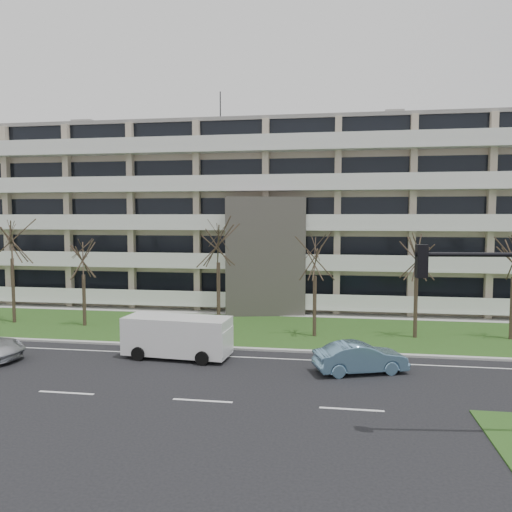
# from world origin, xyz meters

# --- Properties ---
(ground) EXTENTS (160.00, 160.00, 0.00)m
(ground) POSITION_xyz_m (0.00, 0.00, 0.00)
(ground) COLOR black
(ground) RESTS_ON ground
(grass_verge) EXTENTS (90.00, 10.00, 0.06)m
(grass_verge) POSITION_xyz_m (0.00, 13.00, 0.03)
(grass_verge) COLOR #2C4818
(grass_verge) RESTS_ON ground
(curb) EXTENTS (90.00, 0.35, 0.12)m
(curb) POSITION_xyz_m (0.00, 8.00, 0.06)
(curb) COLOR #B2B2AD
(curb) RESTS_ON ground
(sidewalk) EXTENTS (90.00, 2.00, 0.08)m
(sidewalk) POSITION_xyz_m (0.00, 18.50, 0.04)
(sidewalk) COLOR #B2B2AD
(sidewalk) RESTS_ON ground
(lane_edge_line) EXTENTS (90.00, 0.12, 0.01)m
(lane_edge_line) POSITION_xyz_m (0.00, 6.50, 0.01)
(lane_edge_line) COLOR white
(lane_edge_line) RESTS_ON ground
(apartment_building) EXTENTS (60.50, 15.10, 18.75)m
(apartment_building) POSITION_xyz_m (-0.01, 25.32, 7.61)
(apartment_building) COLOR #C1B196
(apartment_building) RESTS_ON ground
(blue_sedan) EXTENTS (4.71, 2.92, 1.47)m
(blue_sedan) POSITION_xyz_m (6.57, 4.78, 0.73)
(blue_sedan) COLOR #6C9ABC
(blue_sedan) RESTS_ON ground
(white_van) EXTENTS (5.79, 2.69, 2.19)m
(white_van) POSITION_xyz_m (-2.89, 5.95, 1.31)
(white_van) COLOR white
(white_van) RESTS_ON ground
(tree_1) EXTENTS (4.10, 4.10, 8.19)m
(tree_1) POSITION_xyz_m (-17.06, 12.49, 6.37)
(tree_1) COLOR #382B21
(tree_1) RESTS_ON ground
(tree_2) EXTENTS (3.19, 3.19, 6.38)m
(tree_2) POSITION_xyz_m (-11.63, 12.31, 4.95)
(tree_2) COLOR #382B21
(tree_2) RESTS_ON ground
(tree_3) EXTENTS (4.07, 4.07, 8.13)m
(tree_3) POSITION_xyz_m (-2.16, 12.18, 6.32)
(tree_3) COLOR #382B21
(tree_3) RESTS_ON ground
(tree_4) EXTENTS (3.43, 3.43, 6.86)m
(tree_4) POSITION_xyz_m (4.11, 11.69, 5.33)
(tree_4) COLOR #382B21
(tree_4) RESTS_ON ground
(tree_5) EXTENTS (3.50, 3.50, 7.00)m
(tree_5) POSITION_xyz_m (10.28, 12.26, 5.44)
(tree_5) COLOR #382B21
(tree_5) RESTS_ON ground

